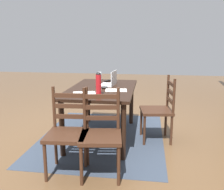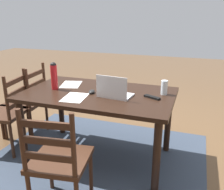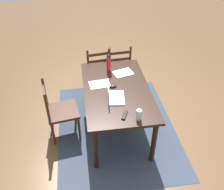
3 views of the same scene
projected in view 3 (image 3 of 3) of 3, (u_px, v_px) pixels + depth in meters
The scene contains 13 objects.
ground_plane at pixel (116, 127), 4.00m from camera, with size 14.00×14.00×0.00m, color brown.
area_rug at pixel (116, 127), 3.99m from camera, with size 2.31×1.83×0.01m, color #333D4C.
dining_table at pixel (117, 94), 3.58m from camera, with size 1.56×0.94×0.77m.
chair_far_head at pixel (60, 111), 3.61m from camera, with size 0.50×0.50×0.95m.
chair_right_near at pixel (117, 68), 4.57m from camera, with size 0.47×0.47×0.95m.
chair_right_far at pixel (97, 69), 4.53m from camera, with size 0.50×0.50×0.95m.
laptop at pixel (113, 95), 3.32m from camera, with size 0.34×0.26×0.23m.
water_bottle at pixel (109, 63), 3.81m from camera, with size 0.07×0.07×0.30m.
drinking_glass at pixel (139, 115), 2.99m from camera, with size 0.07×0.07×0.15m, color silver.
computer_mouse at pixel (113, 86), 3.55m from camera, with size 0.06×0.10×0.03m, color black.
tv_remote at pixel (125, 115), 3.08m from camera, with size 0.04×0.17×0.02m, color black.
paper_stack_left at pixel (100, 84), 3.62m from camera, with size 0.21×0.30×0.00m, color white.
paper_stack_right at pixel (123, 73), 3.86m from camera, with size 0.21×0.30×0.00m, color white.
Camera 3 is at (-2.80, 0.48, 2.86)m, focal length 39.70 mm.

